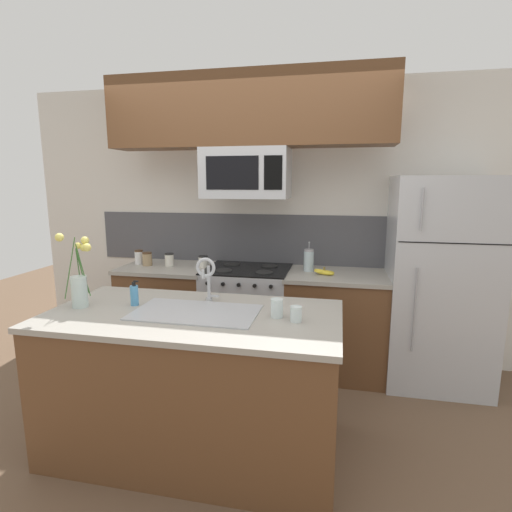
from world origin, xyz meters
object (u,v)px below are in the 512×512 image
object	(u,v)px
microwave	(246,173)
storage_jar_squat	(203,262)
banana_bunch	(324,272)
storage_jar_tall	(139,257)
spare_glass	(296,314)
french_press	(309,260)
flower_vase	(79,284)
drinking_glass	(277,308)
stove_range	(248,317)
storage_jar_medium	(147,259)
storage_jar_short	(169,260)
dish_soap_bottle	(134,295)
refrigerator	(439,282)
sink_faucet	(207,273)

from	to	relation	value
microwave	storage_jar_squat	bearing A→B (deg)	174.03
banana_bunch	storage_jar_tall	bearing A→B (deg)	177.00
banana_bunch	spare_glass	xyz separation A→B (m)	(-0.11, -1.22, 0.02)
french_press	flower_vase	world-z (taller)	flower_vase
drinking_glass	storage_jar_squat	bearing A→B (deg)	125.54
stove_range	storage_jar_medium	xyz separation A→B (m)	(-0.98, -0.01, 0.51)
stove_range	storage_jar_short	size ratio (longest dim) A/B	7.68
dish_soap_bottle	drinking_glass	size ratio (longest dim) A/B	1.47
stove_range	microwave	bearing A→B (deg)	-89.84
drinking_glass	storage_jar_medium	bearing A→B (deg)	139.93
spare_glass	flower_vase	size ratio (longest dim) A/B	0.19
drinking_glass	dish_soap_bottle	bearing A→B (deg)	177.41
refrigerator	spare_glass	bearing A→B (deg)	-129.10
refrigerator	banana_bunch	bearing A→B (deg)	-175.17
storage_jar_squat	drinking_glass	size ratio (longest dim) A/B	0.96
microwave	storage_jar_medium	distance (m)	1.26
microwave	storage_jar_medium	bearing A→B (deg)	179.51
storage_jar_tall	french_press	size ratio (longest dim) A/B	0.51
refrigerator	storage_jar_medium	bearing A→B (deg)	-179.29
refrigerator	storage_jar_squat	size ratio (longest dim) A/B	16.23
storage_jar_short	drinking_glass	xyz separation A→B (m)	(1.23, -1.24, -0.00)
microwave	flower_vase	world-z (taller)	microwave
microwave	spare_glass	xyz separation A→B (m)	(0.58, -1.26, -0.82)
storage_jar_tall	spare_glass	size ratio (longest dim) A/B	1.52
storage_jar_medium	drinking_glass	xyz separation A→B (m)	(1.44, -1.21, -0.01)
refrigerator	storage_jar_medium	distance (m)	2.62
banana_bunch	flower_vase	distance (m)	1.93
stove_range	flower_vase	size ratio (longest dim) A/B	1.93
refrigerator	spare_glass	xyz separation A→B (m)	(-1.05, -1.30, 0.08)
microwave	drinking_glass	xyz separation A→B (m)	(0.46, -1.21, -0.80)
storage_jar_tall	sink_faucet	distance (m)	1.51
stove_range	microwave	xyz separation A→B (m)	(0.00, -0.02, 1.31)
stove_range	storage_jar_squat	world-z (taller)	storage_jar_squat
stove_range	drinking_glass	world-z (taller)	drinking_glass
storage_jar_tall	dish_soap_bottle	distance (m)	1.36
storage_jar_tall	flower_vase	size ratio (longest dim) A/B	0.29
flower_vase	drinking_glass	bearing A→B (deg)	2.40
refrigerator	dish_soap_bottle	size ratio (longest dim) A/B	10.57
dish_soap_bottle	storage_jar_squat	bearing A→B (deg)	87.86
stove_range	french_press	xyz separation A→B (m)	(0.55, 0.06, 0.55)
storage_jar_medium	storage_jar_short	bearing A→B (deg)	7.39
storage_jar_short	sink_faucet	bearing A→B (deg)	-55.03
dish_soap_bottle	banana_bunch	bearing A→B (deg)	43.95
sink_faucet	banana_bunch	bearing A→B (deg)	53.24
drinking_glass	flower_vase	distance (m)	1.27
stove_range	drinking_glass	distance (m)	1.41
storage_jar_medium	sink_faucet	world-z (taller)	sink_faucet
storage_jar_medium	banana_bunch	size ratio (longest dim) A/B	0.67
stove_range	storage_jar_short	xyz separation A→B (m)	(-0.77, 0.02, 0.51)
storage_jar_medium	storage_jar_squat	bearing A→B (deg)	3.79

